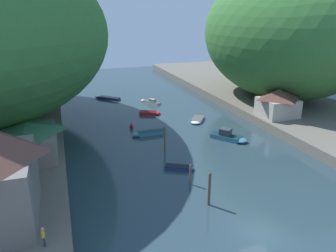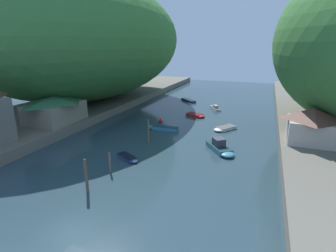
{
  "view_description": "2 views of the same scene",
  "coord_description": "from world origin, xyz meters",
  "px_view_note": "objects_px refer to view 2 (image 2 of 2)",
  "views": [
    {
      "loc": [
        -15.53,
        -20.44,
        18.48
      ],
      "look_at": [
        -1.16,
        22.32,
        2.82
      ],
      "focal_mm": 35.0,
      "sensor_mm": 36.0,
      "label": 1
    },
    {
      "loc": [
        13.28,
        -13.33,
        14.22
      ],
      "look_at": [
        -0.15,
        22.45,
        2.31
      ],
      "focal_mm": 28.0,
      "sensor_mm": 36.0,
      "label": 2
    }
  ],
  "objects_px": {
    "boat_moored_right": "(221,148)",
    "boat_mid_channel": "(215,108)",
    "boathouse_shed": "(55,109)",
    "right_bank_cottage": "(311,125)",
    "boat_far_right_bank": "(129,158)",
    "boat_red_skiff": "(196,115)",
    "person_on_quay": "(67,117)",
    "channel_buoy_near": "(161,121)",
    "boat_navy_launch": "(224,128)",
    "boat_white_cruiser": "(187,100)",
    "boat_yellow_tender": "(162,128)"
  },
  "relations": [
    {
      "from": "boat_moored_right",
      "to": "boat_mid_channel",
      "type": "xyz_separation_m",
      "value": [
        -5.66,
        24.82,
        -0.2
      ]
    },
    {
      "from": "boathouse_shed",
      "to": "right_bank_cottage",
      "type": "bearing_deg",
      "value": 6.29
    },
    {
      "from": "boat_far_right_bank",
      "to": "boat_mid_channel",
      "type": "bearing_deg",
      "value": -159.85
    },
    {
      "from": "boathouse_shed",
      "to": "boat_red_skiff",
      "type": "distance_m",
      "value": 26.89
    },
    {
      "from": "person_on_quay",
      "to": "boat_mid_channel",
      "type": "bearing_deg",
      "value": -24.07
    },
    {
      "from": "right_bank_cottage",
      "to": "channel_buoy_near",
      "type": "xyz_separation_m",
      "value": [
        -24.31,
        5.96,
        -3.58
      ]
    },
    {
      "from": "boat_red_skiff",
      "to": "channel_buoy_near",
      "type": "height_order",
      "value": "channel_buoy_near"
    },
    {
      "from": "boat_navy_launch",
      "to": "boathouse_shed",
      "type": "bearing_deg",
      "value": 55.03
    },
    {
      "from": "person_on_quay",
      "to": "boat_far_right_bank",
      "type": "bearing_deg",
      "value": -98.86
    },
    {
      "from": "boat_navy_launch",
      "to": "boat_moored_right",
      "type": "distance_m",
      "value": 9.88
    },
    {
      "from": "boathouse_shed",
      "to": "channel_buoy_near",
      "type": "relative_size",
      "value": 9.06
    },
    {
      "from": "boat_white_cruiser",
      "to": "person_on_quay",
      "type": "relative_size",
      "value": 3.32
    },
    {
      "from": "boathouse_shed",
      "to": "person_on_quay",
      "type": "xyz_separation_m",
      "value": [
        2.19,
        0.35,
        -1.3
      ]
    },
    {
      "from": "boat_yellow_tender",
      "to": "channel_buoy_near",
      "type": "xyz_separation_m",
      "value": [
        -1.78,
        3.91,
        0.09
      ]
    },
    {
      "from": "boat_navy_launch",
      "to": "person_on_quay",
      "type": "relative_size",
      "value": 2.79
    },
    {
      "from": "right_bank_cottage",
      "to": "boat_navy_launch",
      "type": "xyz_separation_m",
      "value": [
        -12.34,
        5.88,
        -3.72
      ]
    },
    {
      "from": "boat_far_right_bank",
      "to": "boat_red_skiff",
      "type": "relative_size",
      "value": 0.85
    },
    {
      "from": "boat_navy_launch",
      "to": "boat_yellow_tender",
      "type": "bearing_deg",
      "value": 54.98
    },
    {
      "from": "right_bank_cottage",
      "to": "person_on_quay",
      "type": "xyz_separation_m",
      "value": [
        -37.33,
        -4.0,
        -1.46
      ]
    },
    {
      "from": "boathouse_shed",
      "to": "boat_yellow_tender",
      "type": "bearing_deg",
      "value": 20.66
    },
    {
      "from": "boathouse_shed",
      "to": "boat_mid_channel",
      "type": "xyz_separation_m",
      "value": [
        22.63,
        25.25,
        -3.52
      ]
    },
    {
      "from": "boat_moored_right",
      "to": "boat_red_skiff",
      "type": "relative_size",
      "value": 1.31
    },
    {
      "from": "boat_white_cruiser",
      "to": "boathouse_shed",
      "type": "bearing_deg",
      "value": -160.5
    },
    {
      "from": "channel_buoy_near",
      "to": "boat_navy_launch",
      "type": "bearing_deg",
      "value": -0.38
    },
    {
      "from": "person_on_quay",
      "to": "boat_navy_launch",
      "type": "bearing_deg",
      "value": -53.11
    },
    {
      "from": "boat_white_cruiser",
      "to": "boat_moored_right",
      "type": "xyz_separation_m",
      "value": [
        14.13,
        -31.19,
        0.23
      ]
    },
    {
      "from": "boat_navy_launch",
      "to": "boat_moored_right",
      "type": "bearing_deg",
      "value": 130.74
    },
    {
      "from": "boat_moored_right",
      "to": "channel_buoy_near",
      "type": "height_order",
      "value": "boat_moored_right"
    },
    {
      "from": "boat_far_right_bank",
      "to": "boat_yellow_tender",
      "type": "relative_size",
      "value": 0.65
    },
    {
      "from": "boat_navy_launch",
      "to": "boat_yellow_tender",
      "type": "relative_size",
      "value": 0.83
    },
    {
      "from": "boat_far_right_bank",
      "to": "boat_yellow_tender",
      "type": "height_order",
      "value": "boat_yellow_tender"
    },
    {
      "from": "boat_yellow_tender",
      "to": "boat_mid_channel",
      "type": "relative_size",
      "value": 1.09
    },
    {
      "from": "boat_red_skiff",
      "to": "boat_mid_channel",
      "type": "xyz_separation_m",
      "value": [
        2.18,
        8.15,
        0.03
      ]
    },
    {
      "from": "boathouse_shed",
      "to": "boat_yellow_tender",
      "type": "distance_m",
      "value": 18.5
    },
    {
      "from": "boathouse_shed",
      "to": "boat_white_cruiser",
      "type": "xyz_separation_m",
      "value": [
        14.15,
        31.61,
        -3.55
      ]
    },
    {
      "from": "boat_far_right_bank",
      "to": "boat_red_skiff",
      "type": "height_order",
      "value": "boat_red_skiff"
    },
    {
      "from": "boat_white_cruiser",
      "to": "person_on_quay",
      "type": "xyz_separation_m",
      "value": [
        -11.96,
        -31.26,
        2.24
      ]
    },
    {
      "from": "right_bank_cottage",
      "to": "boat_far_right_bank",
      "type": "xyz_separation_m",
      "value": [
        -21.85,
        -10.95,
        -3.76
      ]
    },
    {
      "from": "boathouse_shed",
      "to": "boat_red_skiff",
      "type": "relative_size",
      "value": 2.15
    },
    {
      "from": "boat_yellow_tender",
      "to": "boathouse_shed",
      "type": "bearing_deg",
      "value": 107.72
    },
    {
      "from": "boat_navy_launch",
      "to": "boat_yellow_tender",
      "type": "xyz_separation_m",
      "value": [
        -10.19,
        -3.83,
        0.06
      ]
    },
    {
      "from": "boat_navy_launch",
      "to": "boat_moored_right",
      "type": "height_order",
      "value": "boat_moored_right"
    },
    {
      "from": "boat_red_skiff",
      "to": "person_on_quay",
      "type": "relative_size",
      "value": 2.6
    },
    {
      "from": "boat_navy_launch",
      "to": "channel_buoy_near",
      "type": "bearing_deg",
      "value": 34.01
    },
    {
      "from": "boat_mid_channel",
      "to": "channel_buoy_near",
      "type": "distance_m",
      "value": 16.67
    },
    {
      "from": "boat_red_skiff",
      "to": "person_on_quay",
      "type": "distance_m",
      "value": 24.88
    },
    {
      "from": "boat_mid_channel",
      "to": "channel_buoy_near",
      "type": "relative_size",
      "value": 5.04
    },
    {
      "from": "boat_white_cruiser",
      "to": "boat_yellow_tender",
      "type": "bearing_deg",
      "value": -129.95
    },
    {
      "from": "boat_red_skiff",
      "to": "person_on_quay",
      "type": "xyz_separation_m",
      "value": [
        -18.25,
        -16.75,
        2.24
      ]
    },
    {
      "from": "boat_red_skiff",
      "to": "boat_mid_channel",
      "type": "height_order",
      "value": "boat_mid_channel"
    }
  ]
}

